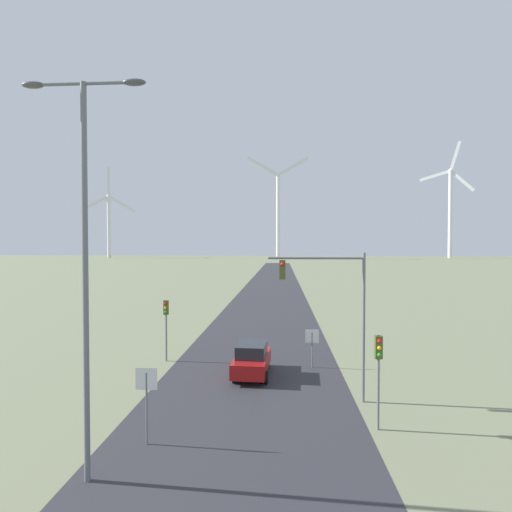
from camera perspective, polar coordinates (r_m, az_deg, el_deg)
The scene contains 11 objects.
road_surface at distance 51.65m, azimuth 1.88°, elevation -6.63°, with size 10.00×240.00×0.01m.
streetlamp at distance 13.17m, azimuth -23.25°, elevation 2.47°, with size 3.84×0.32×12.22m.
stop_sign_near at distance 15.81m, azimuth -15.37°, elevation -18.08°, with size 0.81×0.07×2.81m.
stop_sign_far at distance 24.48m, azimuth 8.01°, elevation -11.92°, with size 0.81×0.07×2.28m.
traffic_light_post_near_left at distance 25.93m, azimuth -12.73°, elevation -8.43°, with size 0.28×0.34×3.83m.
traffic_light_post_near_right at distance 16.86m, azimuth 17.10°, elevation -14.13°, with size 0.28×0.33×3.72m.
traffic_light_mast_overhead at distance 18.90m, azimuth 10.87°, elevation -5.77°, with size 4.48×0.34×6.93m.
car_approaching at distance 22.97m, azimuth -0.59°, elevation -14.55°, with size 2.03×4.20×1.83m.
wind_turbine_far_left at distance 269.46m, azimuth -20.28°, elevation 4.97°, with size 30.75×12.99×57.18m.
wind_turbine_left at distance 234.30m, azimuth 3.17°, elevation 6.97°, with size 36.04×3.36×59.55m.
wind_turbine_center at distance 271.78m, azimuth 26.00°, elevation 6.47°, with size 28.53×12.52×70.54m.
Camera 1 is at (1.55, -3.12, 7.23)m, focal length 28.00 mm.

